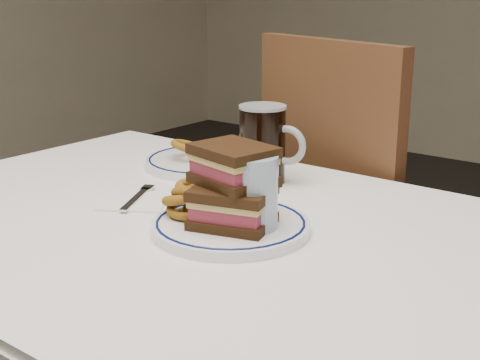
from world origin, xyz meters
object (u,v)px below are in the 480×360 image
Objects in this scene: beer_mug at (264,143)px; reuben_sandwich at (233,186)px; main_plate at (231,226)px; far_plate at (206,162)px; chair_far at (361,221)px.

reuben_sandwich is at bearing -63.24° from beer_mug.
main_plate and far_plate have the same top height.
chair_far is 3.93× the size of main_plate.
chair_far is 6.45× the size of beer_mug.
main_plate is 0.30m from beer_mug.
main_plate is at bearing -64.43° from beer_mug.
main_plate is at bearing -43.41° from far_plate.
reuben_sandwich is at bearing -29.49° from main_plate.
main_plate is at bearing -80.92° from chair_far.
beer_mug reaches higher than reuben_sandwich.
beer_mug is (-0.13, 0.26, 0.07)m from main_plate.
chair_far is 0.49m from beer_mug.
beer_mug is at bearing 115.57° from main_plate.
main_plate is at bearing 150.51° from reuben_sandwich.
main_plate is 1.64× the size of beer_mug.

